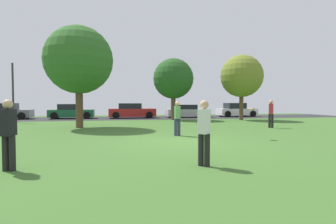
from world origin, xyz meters
name	(u,v)px	position (x,y,z in m)	size (l,w,h in m)	color
ground_plane	(180,142)	(0.00, 0.00, 0.00)	(44.00, 44.00, 0.00)	#3D6628
road_strip	(139,118)	(0.00, 16.00, 0.00)	(44.00, 6.40, 0.01)	#28282B
oak_tree_right	(173,79)	(2.70, 12.60, 3.56)	(3.50, 3.50, 5.34)	brown
birch_tree_lone	(242,76)	(8.37, 11.09, 3.76)	(3.62, 3.62, 5.59)	brown
maple_tree_far	(79,60)	(-4.48, 6.80, 4.06)	(4.05, 4.05, 6.10)	brown
person_thrower	(204,130)	(-0.39, -3.89, 0.88)	(0.38, 0.39, 1.61)	black
person_catcher	(271,112)	(6.79, 4.33, 0.93)	(0.38, 0.39, 1.68)	black
person_bystander	(177,117)	(0.39, 1.91, 0.87)	(0.30, 0.33, 1.59)	#2D334C
person_walking	(8,132)	(-4.87, -3.39, 0.89)	(0.30, 0.36, 1.62)	black
frisbee_disc	(252,109)	(3.24, 0.26, 1.25)	(0.37, 0.37, 0.08)	orange
parked_car_grey	(6,112)	(-11.83, 16.37, 0.65)	(4.12, 1.93, 1.44)	slate
parked_car_green	(72,112)	(-6.25, 16.24, 0.62)	(4.02, 2.10, 1.36)	#195633
parked_car_red	(132,111)	(-0.68, 15.94, 0.66)	(4.46, 2.04, 1.42)	#B21E1E
parked_car_silver	(187,111)	(4.90, 15.93, 0.60)	(4.36, 2.05, 1.28)	#B7B7BC
parked_car_white	(236,110)	(10.46, 16.30, 0.65)	(4.06, 2.05, 1.44)	white
street_lamp_post	(13,93)	(-9.88, 12.20, 2.25)	(0.14, 0.14, 4.50)	#2D2D33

